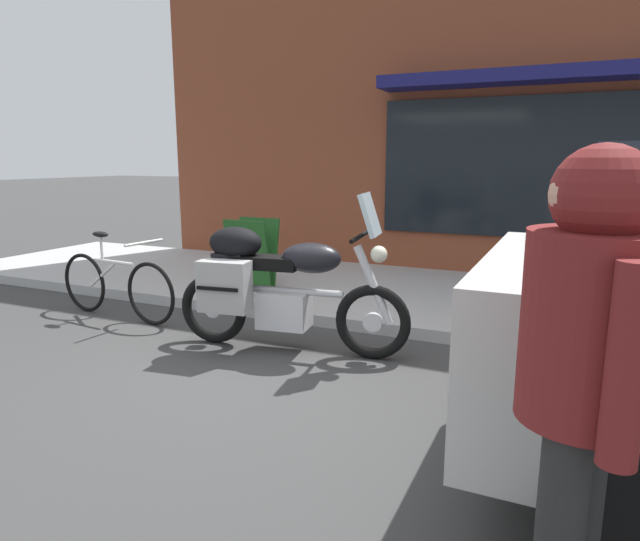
% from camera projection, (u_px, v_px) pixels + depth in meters
% --- Properties ---
extents(ground_plane, '(80.00, 80.00, 0.00)m').
position_uv_depth(ground_plane, '(257.00, 373.00, 4.36)').
color(ground_plane, '#3B3B3B').
extents(touring_motorcycle, '(2.11, 0.84, 1.40)m').
position_uv_depth(touring_motorcycle, '(274.00, 283.00, 4.78)').
color(touring_motorcycle, black).
rests_on(touring_motorcycle, ground_plane).
extents(parked_bicycle, '(1.67, 0.48, 0.92)m').
position_uv_depth(parked_bicycle, '(116.00, 285.00, 5.82)').
color(parked_bicycle, black).
rests_on(parked_bicycle, ground_plane).
extents(pedestrian_walking, '(0.49, 0.53, 1.71)m').
position_uv_depth(pedestrian_walking, '(585.00, 363.00, 1.60)').
color(pedestrian_walking, '#262626').
rests_on(pedestrian_walking, ground_plane).
extents(sandwich_board_sign, '(0.55, 0.40, 0.84)m').
position_uv_depth(sandwich_board_sign, '(252.00, 254.00, 6.61)').
color(sandwich_board_sign, '#1E511E').
rests_on(sandwich_board_sign, sidewalk_curb).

